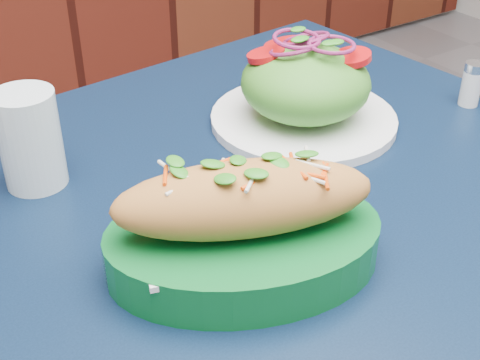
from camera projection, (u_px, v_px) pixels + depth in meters
cafe_table at (296, 252)px, 0.79m from camera, size 0.87×0.87×0.75m
banh_mi_basket at (244, 226)px, 0.61m from camera, size 0.31×0.26×0.12m
salad_plate at (305, 89)px, 0.86m from camera, size 0.24×0.24×0.12m
water_glass at (30, 139)px, 0.73m from camera, size 0.07×0.07×0.11m
salt_shaker at (472, 84)px, 0.91m from camera, size 0.03×0.03×0.06m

